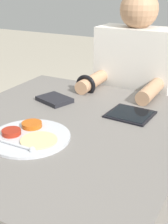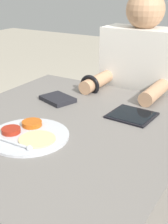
{
  "view_description": "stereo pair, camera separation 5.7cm",
  "coord_description": "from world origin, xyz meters",
  "px_view_note": "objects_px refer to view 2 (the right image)",
  "views": [
    {
      "loc": [
        0.61,
        -0.95,
        1.3
      ],
      "look_at": [
        0.08,
        0.03,
        0.83
      ],
      "focal_mm": 50.0,
      "sensor_mm": 36.0,
      "label": 1
    },
    {
      "loc": [
        0.66,
        -0.92,
        1.3
      ],
      "look_at": [
        0.08,
        0.03,
        0.83
      ],
      "focal_mm": 50.0,
      "sensor_mm": 36.0,
      "label": 2
    }
  ],
  "objects_px": {
    "thali_tray": "(28,135)",
    "person_diner": "(138,111)",
    "red_notebook": "(58,99)",
    "tablet_device": "(132,115)"
  },
  "relations": [
    {
      "from": "tablet_device",
      "to": "person_diner",
      "type": "xyz_separation_m",
      "value": [
        -0.15,
        0.46,
        -0.18
      ]
    },
    {
      "from": "tablet_device",
      "to": "person_diner",
      "type": "distance_m",
      "value": 0.52
    },
    {
      "from": "thali_tray",
      "to": "person_diner",
      "type": "xyz_separation_m",
      "value": [
        0.1,
        0.84,
        -0.18
      ]
    },
    {
      "from": "red_notebook",
      "to": "person_diner",
      "type": "bearing_deg",
      "value": 64.96
    },
    {
      "from": "thali_tray",
      "to": "red_notebook",
      "type": "xyz_separation_m",
      "value": [
        -0.12,
        0.36,
        0.0
      ]
    },
    {
      "from": "red_notebook",
      "to": "person_diner",
      "type": "distance_m",
      "value": 0.56
    },
    {
      "from": "thali_tray",
      "to": "person_diner",
      "type": "relative_size",
      "value": 0.24
    },
    {
      "from": "thali_tray",
      "to": "person_diner",
      "type": "bearing_deg",
      "value": 83.2
    },
    {
      "from": "thali_tray",
      "to": "tablet_device",
      "type": "xyz_separation_m",
      "value": [
        0.25,
        0.37,
        -0.0
      ]
    },
    {
      "from": "red_notebook",
      "to": "thali_tray",
      "type": "bearing_deg",
      "value": -70.79
    }
  ]
}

